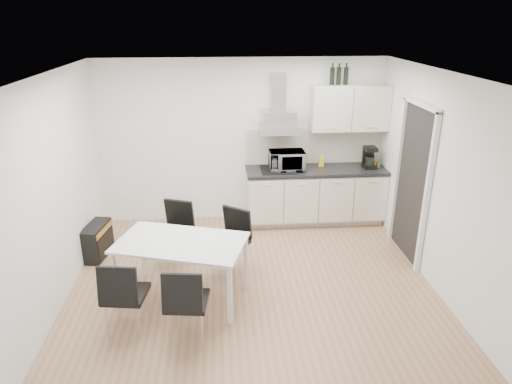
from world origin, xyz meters
TOP-DOWN VIEW (x-y plane):
  - ground at (0.00, 0.00)m, footprint 4.50×4.50m
  - wall_back at (0.00, 2.00)m, footprint 4.50×0.10m
  - wall_front at (0.00, -2.00)m, footprint 4.50×0.10m
  - wall_left at (-2.25, 0.00)m, footprint 0.10×4.00m
  - wall_right at (2.25, 0.00)m, footprint 0.10×4.00m
  - ceiling at (0.00, 0.00)m, footprint 4.50×4.50m
  - doorway at (2.21, 0.55)m, footprint 0.08×1.04m
  - kitchenette at (1.19, 1.73)m, footprint 2.22×0.64m
  - dining_table at (-0.84, -0.31)m, footprint 1.64×1.22m
  - chair_far_left at (-1.00, 0.48)m, footprint 0.59×0.62m
  - chair_far_right at (-0.27, 0.18)m, footprint 0.65×0.66m
  - chair_near_left at (-1.38, -0.88)m, footprint 0.51×0.56m
  - chair_near_right at (-0.74, -1.06)m, footprint 0.50×0.55m
  - guitar_amp at (-2.11, 0.81)m, footprint 0.34×0.61m
  - floor_speaker at (-1.02, 1.90)m, footprint 0.18×0.17m

SIDE VIEW (x-z plane):
  - ground at x=0.00m, z-range 0.00..0.00m
  - floor_speaker at x=-1.02m, z-range 0.00..0.27m
  - guitar_amp at x=-2.11m, z-range 0.00..0.48m
  - chair_far_left at x=-1.00m, z-range 0.00..0.88m
  - chair_far_right at x=-0.27m, z-range 0.00..0.88m
  - chair_near_left at x=-1.38m, z-range 0.00..0.88m
  - chair_near_right at x=-0.74m, z-range 0.00..0.88m
  - dining_table at x=-0.84m, z-range 0.30..1.05m
  - kitchenette at x=1.19m, z-range -0.43..2.09m
  - doorway at x=2.21m, z-range 0.00..2.10m
  - wall_back at x=0.00m, z-range 0.00..2.60m
  - wall_front at x=0.00m, z-range 0.00..2.60m
  - wall_left at x=-2.25m, z-range 0.00..2.60m
  - wall_right at x=2.25m, z-range 0.00..2.60m
  - ceiling at x=0.00m, z-range 2.60..2.60m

